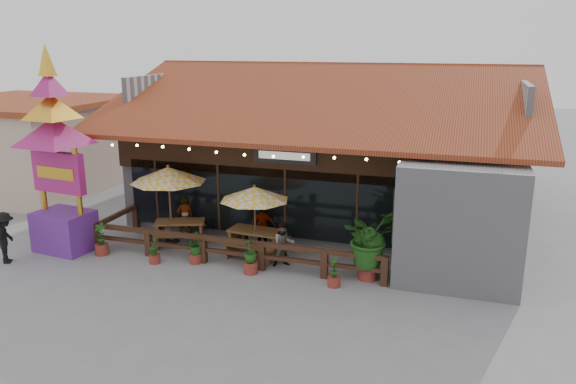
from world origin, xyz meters
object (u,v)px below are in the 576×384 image
(picnic_table_left, at_px, (180,228))
(pedestrian, at_px, (5,238))
(thai_sign_tower, at_px, (55,137))
(picnic_table_right, at_px, (257,238))
(umbrella_right, at_px, (255,194))
(umbrella_left, at_px, (168,175))
(tropical_plant, at_px, (369,239))

(picnic_table_left, relative_size, pedestrian, 1.27)
(picnic_table_left, xyz_separation_m, thai_sign_tower, (-3.42, -1.77, 3.34))
(picnic_table_left, relative_size, picnic_table_right, 1.09)
(umbrella_right, distance_m, picnic_table_left, 3.35)
(umbrella_right, distance_m, picnic_table_right, 1.53)
(umbrella_left, relative_size, picnic_table_right, 1.53)
(umbrella_left, height_order, tropical_plant, umbrella_left)
(umbrella_left, xyz_separation_m, picnic_table_right, (3.31, -0.25, -1.86))
(umbrella_left, distance_m, picnic_table_left, 1.93)
(umbrella_left, height_order, pedestrian, umbrella_left)
(picnic_table_left, bearing_deg, umbrella_left, -178.95)
(picnic_table_right, bearing_deg, umbrella_right, -116.99)
(picnic_table_left, height_order, picnic_table_right, picnic_table_right)
(picnic_table_left, height_order, tropical_plant, tropical_plant)
(picnic_table_right, bearing_deg, picnic_table_left, 175.14)
(picnic_table_left, bearing_deg, thai_sign_tower, -152.57)
(umbrella_left, xyz_separation_m, umbrella_right, (3.28, -0.30, -0.33))
(tropical_plant, relative_size, pedestrian, 1.31)
(umbrella_left, height_order, thai_sign_tower, thai_sign_tower)
(pedestrian, bearing_deg, thai_sign_tower, -63.41)
(thai_sign_tower, bearing_deg, tropical_plant, 3.96)
(umbrella_right, bearing_deg, thai_sign_tower, -166.98)
(umbrella_left, relative_size, umbrella_right, 1.16)
(umbrella_left, distance_m, thai_sign_tower, 3.82)
(thai_sign_tower, height_order, tropical_plant, thai_sign_tower)
(picnic_table_right, xyz_separation_m, pedestrian, (-7.41, -3.05, 0.25))
(umbrella_right, distance_m, thai_sign_tower, 6.76)
(umbrella_right, bearing_deg, umbrella_left, 174.83)
(umbrella_left, bearing_deg, picnic_table_left, 1.05)
(umbrella_right, bearing_deg, picnic_table_right, 63.01)
(tropical_plant, bearing_deg, thai_sign_tower, -176.04)
(picnic_table_right, relative_size, thai_sign_tower, 0.27)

